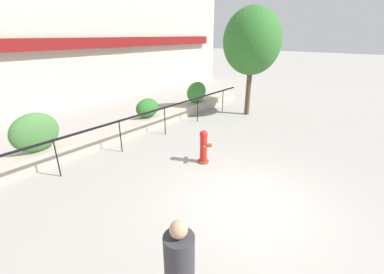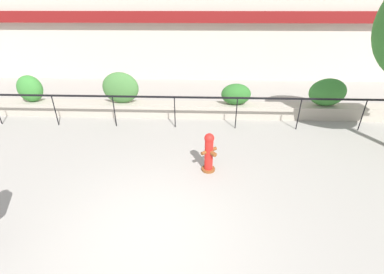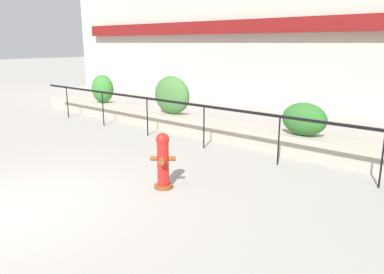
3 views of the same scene
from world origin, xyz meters
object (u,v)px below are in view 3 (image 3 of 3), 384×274
at_px(hedge_bush_2, 304,119).
at_px(fire_hydrant, 163,160).
at_px(hedge_bush_0, 103,89).
at_px(hedge_bush_1, 172,95).

relative_size(hedge_bush_2, fire_hydrant, 1.03).
distance_m(hedge_bush_0, hedge_bush_2, 7.98).
relative_size(hedge_bush_1, hedge_bush_2, 1.24).
bearing_deg(hedge_bush_1, hedge_bush_2, 0.00).
relative_size(hedge_bush_0, hedge_bush_1, 0.75).
height_order(hedge_bush_0, hedge_bush_2, hedge_bush_0).
relative_size(hedge_bush_0, fire_hydrant, 0.96).
xyz_separation_m(hedge_bush_0, hedge_bush_1, (3.57, 0.00, 0.08)).
bearing_deg(hedge_bush_0, hedge_bush_1, 0.00).
bearing_deg(hedge_bush_1, fire_hydrant, -48.58).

